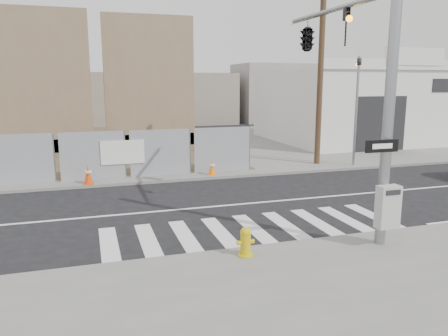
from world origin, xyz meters
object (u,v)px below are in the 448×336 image
object	(u,v)px
traffic_cone_c	(88,175)
auto_shop	(360,105)
signal_pole	(330,58)
traffic_cone_d	(212,167)
fire_hydrant	(246,242)

from	to	relation	value
traffic_cone_c	auto_shop	bearing A→B (deg)	25.33
auto_shop	traffic_cone_c	world-z (taller)	auto_shop
auto_shop	traffic_cone_c	distance (m)	20.49
signal_pole	traffic_cone_c	world-z (taller)	signal_pole
signal_pole	auto_shop	distance (m)	19.04
auto_shop	traffic_cone_d	bearing A→B (deg)	-147.22
signal_pole	traffic_cone_d	xyz separation A→B (m)	(-1.75, 6.48, -4.33)
signal_pole	fire_hydrant	size ratio (longest dim) A/B	10.03
auto_shop	traffic_cone_c	size ratio (longest dim) A/B	15.77
fire_hydrant	traffic_cone_d	bearing A→B (deg)	81.49
fire_hydrant	traffic_cone_d	distance (m)	9.15
traffic_cone_c	traffic_cone_d	xyz separation A→B (m)	(5.18, 0.19, -0.04)
auto_shop	traffic_cone_d	world-z (taller)	auto_shop
fire_hydrant	traffic_cone_d	xyz separation A→B (m)	(1.75, 8.98, -0.02)
signal_pole	traffic_cone_d	world-z (taller)	signal_pole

